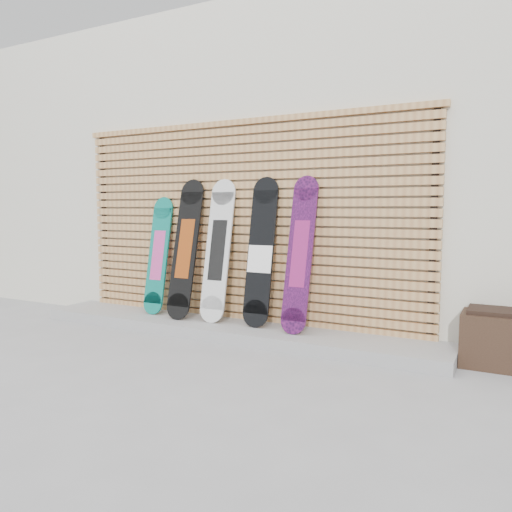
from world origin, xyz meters
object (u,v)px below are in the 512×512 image
object	(u,v)px
snowboard_0	(158,255)
snowboard_1	(185,249)
snowboard_4	(300,254)
snowboard_2	(218,250)
snowboard_3	(261,253)

from	to	relation	value
snowboard_0	snowboard_1	distance (m)	0.44
snowboard_4	snowboard_0	bearing A→B (deg)	178.56
snowboard_2	snowboard_3	distance (m)	0.52
snowboard_0	snowboard_3	xyz separation A→B (m)	(1.35, -0.01, 0.09)
snowboard_0	snowboard_3	world-z (taller)	snowboard_3
snowboard_0	snowboard_2	size ratio (longest dim) A/B	0.88
snowboard_4	snowboard_1	bearing A→B (deg)	-179.91
snowboard_3	snowboard_4	world-z (taller)	snowboard_3
snowboard_0	snowboard_1	xyz separation A→B (m)	(0.42, -0.05, 0.10)
snowboard_1	snowboard_4	world-z (taller)	same
snowboard_1	snowboard_3	size ratio (longest dim) A/B	1.00
snowboard_3	snowboard_2	bearing A→B (deg)	-178.86
snowboard_0	snowboard_4	world-z (taller)	snowboard_4
snowboard_1	snowboard_2	size ratio (longest dim) A/B	1.00
snowboard_1	snowboard_3	distance (m)	0.93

